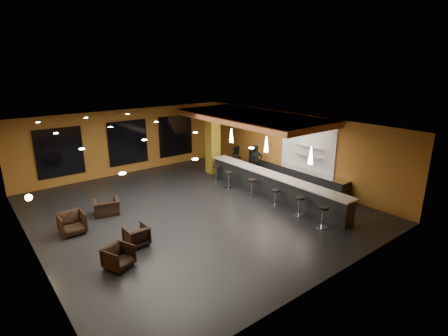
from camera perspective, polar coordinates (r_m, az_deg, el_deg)
floor at (r=14.85m, az=-4.92°, el=-6.83°), size 12.00×13.00×0.10m
ceiling at (r=13.81m, az=-5.29°, el=6.98°), size 12.00×13.00×0.10m
wall_back at (r=19.88m, az=-15.54°, el=4.20°), size 12.00×0.10×3.50m
wall_front at (r=9.77m, az=16.75°, el=-9.09°), size 12.00×0.10×3.50m
wall_left at (r=12.24m, az=-29.62°, el=-5.30°), size 0.10×13.00×3.50m
wall_right at (r=18.11m, az=11.14°, el=3.30°), size 0.10×13.00×3.50m
wood_soffit at (r=17.04m, az=4.30°, el=8.25°), size 3.60×8.00×0.28m
window_left at (r=18.77m, az=-25.24°, el=2.30°), size 2.20×0.06×2.40m
window_center at (r=19.79m, az=-15.40°, el=4.01°), size 2.20×0.06×2.40m
window_right at (r=21.09m, az=-7.89°, el=5.23°), size 2.20×0.06×2.40m
tile_backsplash at (r=17.37m, az=13.48°, el=3.43°), size 0.06×3.20×2.40m
bar_counter at (r=16.11m, az=7.94°, el=-2.89°), size 0.60×8.00×1.00m
bar_top at (r=15.94m, az=8.02°, el=-1.11°), size 0.78×8.10×0.05m
prep_counter at (r=17.86m, az=11.26°, el=-1.30°), size 0.70×6.00×0.86m
prep_top at (r=17.73m, az=11.35°, el=0.10°), size 0.72×6.00×0.03m
wall_shelf_lower at (r=17.24m, az=13.61°, el=1.94°), size 0.30×1.50×0.03m
wall_shelf_upper at (r=17.13m, az=13.71°, el=3.40°), size 0.30×1.50×0.03m
column at (r=19.10m, az=-1.86°, el=4.32°), size 0.60×0.60×3.50m
wall_sconce at (r=12.71m, az=-29.27°, el=-4.23°), size 0.22×0.22×0.22m
pendant_0 at (r=14.33m, az=13.98°, el=2.00°), size 0.20×0.20×0.70m
pendant_1 at (r=15.93m, az=6.92°, el=3.86°), size 0.20×0.20×0.70m
pendant_2 at (r=17.74m, az=1.21°, el=5.32°), size 0.20×0.20×0.70m
staff_a at (r=18.25m, az=5.25°, el=0.93°), size 0.78×0.65×1.82m
staff_b at (r=18.99m, az=2.15°, el=1.30°), size 0.95×0.85×1.61m
staff_c at (r=18.97m, az=4.64°, el=1.15°), size 0.84×0.63×1.55m
armchair_a at (r=11.19m, az=-16.82°, el=-13.74°), size 0.98×0.99×0.69m
armchair_b at (r=12.28m, az=-14.10°, el=-10.66°), size 0.74×0.76×0.67m
armchair_c at (r=13.75m, az=-23.57°, el=-8.27°), size 0.85×0.87×0.79m
armchair_d at (r=14.91m, az=-18.63°, el=-6.06°), size 1.17×1.08×0.64m
bar_stool_0 at (r=13.48m, az=15.83°, el=-7.25°), size 0.43×0.43×0.85m
bar_stool_1 at (r=14.31m, az=12.21°, el=-5.68°), size 0.40×0.40×0.79m
bar_stool_2 at (r=15.13m, az=8.39°, el=-4.41°), size 0.36×0.36×0.71m
bar_stool_3 at (r=16.05m, az=4.56°, el=-2.82°), size 0.40×0.40×0.79m
bar_stool_4 at (r=16.95m, az=0.77°, el=-1.59°), size 0.42×0.42×0.84m
bar_stool_5 at (r=18.09m, az=-1.29°, el=-0.49°), size 0.40×0.40×0.79m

